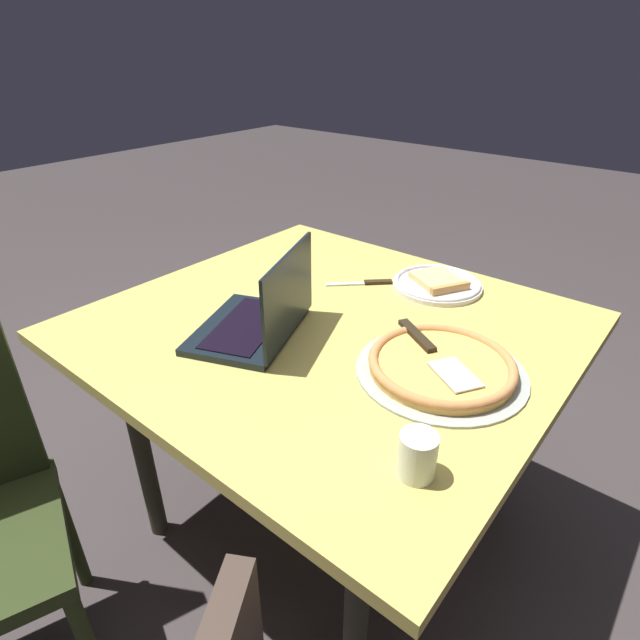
{
  "coord_description": "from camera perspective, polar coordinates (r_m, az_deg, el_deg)",
  "views": [
    {
      "loc": [
        -0.72,
        0.91,
        1.39
      ],
      "look_at": [
        -0.02,
        0.06,
        0.77
      ],
      "focal_mm": 28.59,
      "sensor_mm": 36.0,
      "label": 1
    }
  ],
  "objects": [
    {
      "name": "pizza_plate",
      "position": [
        1.54,
        13.02,
        4.02
      ],
      "size": [
        0.26,
        0.26,
        0.04
      ],
      "color": "silver",
      "rests_on": "dining_table"
    },
    {
      "name": "dining_table",
      "position": [
        1.36,
        0.95,
        -2.92
      ],
      "size": [
        1.16,
        1.08,
        0.74
      ],
      "color": "tan",
      "rests_on": "ground_plane"
    },
    {
      "name": "ground_plane",
      "position": [
        1.81,
        0.77,
        -21.0
      ],
      "size": [
        12.0,
        12.0,
        0.0
      ],
      "primitive_type": "plane",
      "color": "#373130"
    },
    {
      "name": "pizza_tray",
      "position": [
        1.15,
        13.41,
        -4.96
      ],
      "size": [
        0.38,
        0.38,
        0.04
      ],
      "color": "#9DA49B",
      "rests_on": "dining_table"
    },
    {
      "name": "table_knife",
      "position": [
        1.54,
        5.15,
        4.16
      ],
      "size": [
        0.16,
        0.15,
        0.01
      ],
      "color": "#B7C8B6",
      "rests_on": "dining_table"
    },
    {
      "name": "drink_cup",
      "position": [
        0.89,
        10.83,
        -14.61
      ],
      "size": [
        0.07,
        0.07,
        0.08
      ],
      "color": "silver",
      "rests_on": "dining_table"
    },
    {
      "name": "laptop",
      "position": [
        1.26,
        -6.69,
        0.25
      ],
      "size": [
        0.33,
        0.37,
        0.22
      ],
      "color": "black",
      "rests_on": "dining_table"
    }
  ]
}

